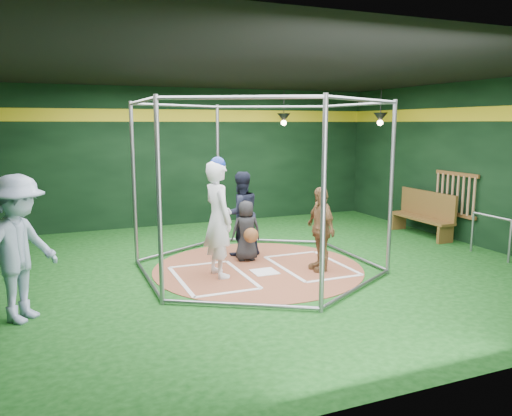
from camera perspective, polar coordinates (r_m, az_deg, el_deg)
name	(u,v)px	position (r m, az deg, el deg)	size (l,w,h in m)	color
room_shell	(258,172)	(8.82, 0.23, 4.10)	(10.10, 9.10, 3.53)	#0D3C0E
clay_disc	(258,268)	(9.15, 0.24, -6.87)	(3.80, 3.80, 0.01)	brown
home_plate	(265,272)	(8.88, 0.99, -7.30)	(0.43, 0.43, 0.01)	white
batter_box_left	(212,277)	(8.61, -5.02, -7.89)	(1.17, 1.77, 0.01)	white
batter_box_right	(311,265)	(9.32, 6.27, -6.54)	(1.17, 1.77, 0.01)	white
batting_cage	(258,187)	(8.84, 0.25, 2.46)	(4.05, 4.67, 3.00)	gray
bat_rack	(455,194)	(11.97, 21.81, 1.49)	(0.07, 1.25, 0.98)	brown
pendant_lamp_near	(284,118)	(12.95, 3.19, 10.23)	(0.34, 0.34, 0.90)	black
pendant_lamp_far	(380,118)	(12.50, 14.02, 9.99)	(0.34, 0.34, 0.90)	black
batter_figure	(218,218)	(8.48, -4.33, -1.13)	(0.55, 0.77, 2.05)	silver
visitor_leopard	(320,229)	(8.92, 7.38, -2.36)	(0.88, 0.37, 1.50)	#A07444
catcher_figure	(247,231)	(9.49, -1.09, -2.64)	(0.60, 0.61, 1.16)	black
umpire	(241,214)	(9.86, -1.78, -0.64)	(0.81, 0.63, 1.67)	black
bystander_blue	(19,249)	(7.26, -25.46, -4.24)	(1.27, 0.73, 1.96)	#92A4C2
dugout_bench	(424,213)	(12.31, 18.65, -0.55)	(0.42, 1.80, 1.05)	brown
steel_railing	(491,229)	(10.83, 25.27, -2.20)	(0.05, 0.97, 0.83)	gray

